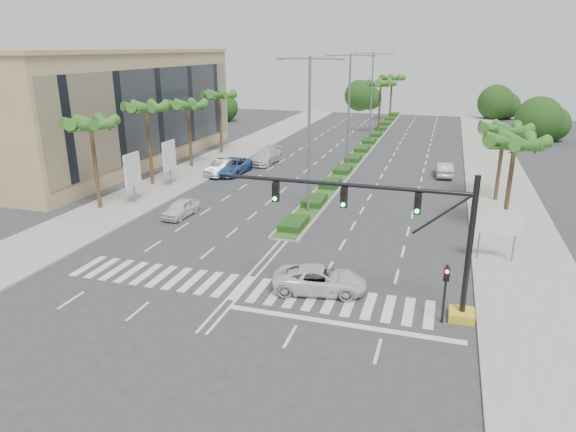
% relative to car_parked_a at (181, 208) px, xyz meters
% --- Properties ---
extents(ground, '(160.00, 160.00, 0.00)m').
position_rel_car_parked_a_xyz_m(ground, '(9.28, -10.24, -0.66)').
color(ground, '#333335').
rests_on(ground, ground).
extents(footpath_right, '(6.00, 120.00, 0.15)m').
position_rel_car_parked_a_xyz_m(footpath_right, '(24.48, 9.76, -0.58)').
color(footpath_right, gray).
rests_on(footpath_right, ground).
extents(footpath_left, '(6.00, 120.00, 0.15)m').
position_rel_car_parked_a_xyz_m(footpath_left, '(-5.92, 9.76, -0.58)').
color(footpath_left, gray).
rests_on(footpath_left, ground).
extents(median, '(2.20, 75.00, 0.20)m').
position_rel_car_parked_a_xyz_m(median, '(9.28, 34.76, -0.56)').
color(median, gray).
rests_on(median, ground).
extents(median_grass, '(1.80, 75.00, 0.04)m').
position_rel_car_parked_a_xyz_m(median_grass, '(9.28, 34.76, -0.44)').
color(median_grass, '#2C561D').
rests_on(median_grass, median).
extents(building, '(12.00, 36.00, 12.00)m').
position_rel_car_parked_a_xyz_m(building, '(-16.72, 15.76, 5.34)').
color(building, tan).
rests_on(building, ground).
extents(signal_gantry, '(12.60, 1.20, 7.20)m').
position_rel_car_parked_a_xyz_m(signal_gantry, '(18.55, -10.25, 2.80)').
color(signal_gantry, gold).
rests_on(signal_gantry, ground).
extents(pedestrian_signal, '(0.28, 0.36, 3.00)m').
position_rel_car_parked_a_xyz_m(pedestrian_signal, '(19.88, -10.92, 1.38)').
color(pedestrian_signal, black).
rests_on(pedestrian_signal, ground).
extents(direction_sign, '(2.70, 0.11, 3.40)m').
position_rel_car_parked_a_xyz_m(direction_sign, '(22.78, -2.25, 1.79)').
color(direction_sign, slate).
rests_on(direction_sign, ground).
extents(billboard_near, '(0.18, 2.10, 4.35)m').
position_rel_car_parked_a_xyz_m(billboard_near, '(-5.22, 1.76, 2.30)').
color(billboard_near, slate).
rests_on(billboard_near, ground).
extents(billboard_far, '(0.18, 2.10, 4.35)m').
position_rel_car_parked_a_xyz_m(billboard_far, '(-5.22, 7.76, 2.30)').
color(billboard_far, slate).
rests_on(billboard_far, ground).
extents(palm_left_near, '(4.57, 4.68, 7.55)m').
position_rel_car_parked_a_xyz_m(palm_left_near, '(-7.22, -0.24, 6.03)').
color(palm_left_near, brown).
rests_on(palm_left_near, ground).
extents(palm_left_mid, '(4.57, 4.68, 7.95)m').
position_rel_car_parked_a_xyz_m(palm_left_mid, '(-7.22, 7.76, 6.42)').
color(palm_left_mid, brown).
rests_on(palm_left_mid, ground).
extents(palm_left_far, '(4.57, 4.68, 7.35)m').
position_rel_car_parked_a_xyz_m(palm_left_far, '(-7.22, 15.76, 5.84)').
color(palm_left_far, brown).
rests_on(palm_left_far, ground).
extents(palm_left_end, '(4.57, 4.68, 7.75)m').
position_rel_car_parked_a_xyz_m(palm_left_end, '(-7.22, 23.76, 6.22)').
color(palm_left_end, brown).
rests_on(palm_left_end, ground).
extents(palm_right_near, '(4.57, 4.68, 7.05)m').
position_rel_car_parked_a_xyz_m(palm_right_near, '(23.78, 3.76, 5.54)').
color(palm_right_near, brown).
rests_on(palm_right_near, ground).
extents(palm_right_far, '(4.57, 4.68, 6.75)m').
position_rel_car_parked_a_xyz_m(palm_right_far, '(23.78, 11.76, 5.25)').
color(palm_right_far, brown).
rests_on(palm_right_far, ground).
extents(palm_median_a, '(4.57, 4.68, 8.05)m').
position_rel_car_parked_a_xyz_m(palm_median_a, '(9.28, 44.76, 6.51)').
color(palm_median_a, brown).
rests_on(palm_median_a, ground).
extents(palm_median_b, '(4.57, 4.68, 8.05)m').
position_rel_car_parked_a_xyz_m(palm_median_b, '(9.28, 59.76, 6.51)').
color(palm_median_b, brown).
rests_on(palm_median_b, ground).
extents(streetlight_near, '(5.10, 0.25, 12.00)m').
position_rel_car_parked_a_xyz_m(streetlight_near, '(9.28, 3.76, 6.15)').
color(streetlight_near, slate).
rests_on(streetlight_near, ground).
extents(streetlight_mid, '(5.10, 0.25, 12.00)m').
position_rel_car_parked_a_xyz_m(streetlight_mid, '(9.28, 19.76, 6.15)').
color(streetlight_mid, slate).
rests_on(streetlight_mid, ground).
extents(streetlight_far, '(5.10, 0.25, 12.00)m').
position_rel_car_parked_a_xyz_m(streetlight_far, '(9.28, 35.76, 6.15)').
color(streetlight_far, slate).
rests_on(streetlight_far, ground).
extents(car_parked_a, '(1.74, 3.94, 1.32)m').
position_rel_car_parked_a_xyz_m(car_parked_a, '(0.00, 0.00, 0.00)').
color(car_parked_a, white).
rests_on(car_parked_a, ground).
extents(car_parked_b, '(2.15, 5.02, 1.61)m').
position_rel_car_parked_a_xyz_m(car_parked_b, '(-2.52, 13.53, 0.14)').
color(car_parked_b, '#ABABB0').
rests_on(car_parked_b, ground).
extents(car_parked_c, '(2.73, 5.82, 1.61)m').
position_rel_car_parked_a_xyz_m(car_parked_c, '(-1.75, 14.25, 0.14)').
color(car_parked_c, '#2C5489').
rests_on(car_parked_c, ground).
extents(car_parked_d, '(2.61, 5.80, 1.65)m').
position_rel_car_parked_a_xyz_m(car_parked_d, '(-0.11, 20.03, 0.17)').
color(car_parked_d, silver).
rests_on(car_parked_d, ground).
extents(car_crossing, '(5.38, 3.17, 1.40)m').
position_rel_car_parked_a_xyz_m(car_crossing, '(13.46, -9.38, 0.04)').
color(car_crossing, silver).
rests_on(car_crossing, ground).
extents(car_right, '(1.95, 4.57, 1.46)m').
position_rel_car_parked_a_xyz_m(car_right, '(19.33, 19.72, 0.07)').
color(car_right, silver).
rests_on(car_right, ground).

